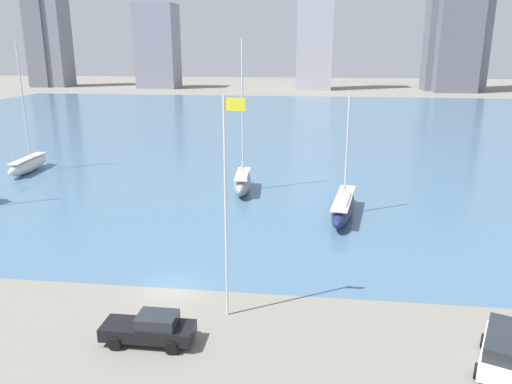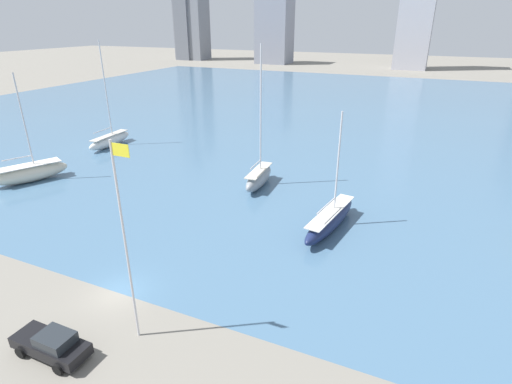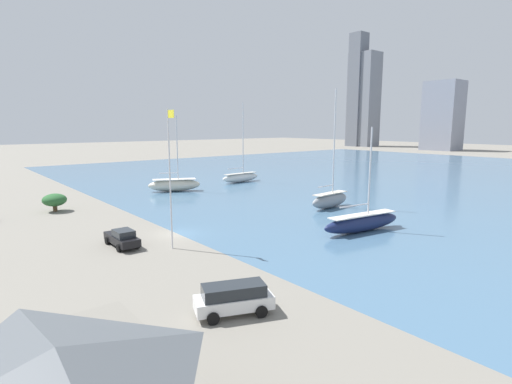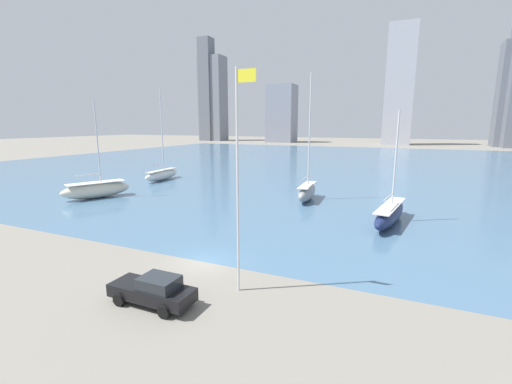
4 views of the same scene
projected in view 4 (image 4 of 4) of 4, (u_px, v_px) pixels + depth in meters
ground_plane at (204, 262)px, 25.33m from camera, size 500.00×500.00×0.00m
harbor_water at (351, 164)px, 88.10m from camera, size 180.00×140.00×0.00m
flag_pole at (238, 177)px, 19.65m from camera, size 1.24×0.14×13.09m
distant_city_skyline at (425, 89)px, 164.86m from camera, size 212.45×25.35×68.67m
sailboat_navy at (390, 214)px, 35.01m from camera, size 3.35×11.00×11.42m
sailboat_white at (162, 174)px, 62.58m from camera, size 2.37×9.56×16.26m
sailboat_gray at (307, 191)px, 45.70m from camera, size 2.31×7.82×16.57m
sailboat_cream at (96, 190)px, 47.32m from camera, size 6.14×9.31×13.33m
parked_pickup_black at (154, 290)px, 19.21m from camera, size 5.01×2.11×1.73m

